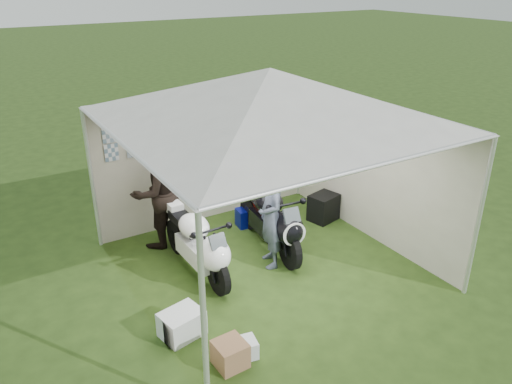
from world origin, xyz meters
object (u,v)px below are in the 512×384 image
person_dark_jacket (157,192)px  person_blue_jacket (271,216)px  crate_2 (244,349)px  paddock_stand (249,217)px  crate_1 (230,354)px  motorcycle_white (199,244)px  equipment_box (323,207)px  crate_0 (182,324)px  motorcycle_black (272,218)px  canopy_tent (269,100)px

person_dark_jacket → person_blue_jacket: (1.22, -1.47, -0.12)m
person_dark_jacket → crate_2: (-0.15, -3.01, -0.82)m
paddock_stand → crate_1: size_ratio=1.25×
motorcycle_white → paddock_stand: bearing=33.5°
paddock_stand → person_dark_jacket: (-1.58, 0.20, 0.77)m
motorcycle_white → person_blue_jacket: (1.06, -0.29, 0.29)m
equipment_box → crate_2: (-2.98, -2.30, -0.13)m
motorcycle_white → crate_0: bearing=-126.3°
paddock_stand → crate_1: bearing=-124.0°
paddock_stand → person_dark_jacket: 1.77m
person_blue_jacket → crate_0: bearing=-48.6°
motorcycle_black → crate_2: size_ratio=6.85×
motorcycle_white → person_dark_jacket: (-0.16, 1.18, 0.41)m
motorcycle_black → equipment_box: (1.36, 0.40, -0.32)m
motorcycle_white → person_blue_jacket: bearing=-16.5°
motorcycle_white → crate_2: 1.91m
motorcycle_white → motorcycle_black: bearing=1.4°
motorcycle_black → person_blue_jacket: 0.50m
equipment_box → crate_0: (-3.45, -1.58, -0.08)m
crate_2 → paddock_stand: bearing=58.5°
crate_1 → crate_0: bearing=109.1°
crate_2 → person_dark_jacket: bearing=87.2°
person_blue_jacket → crate_0: 2.12m
motorcycle_black → crate_2: bearing=-123.9°
person_blue_jacket → equipment_box: (1.61, 0.75, -0.57)m
crate_0 → person_dark_jacket: bearing=75.0°
crate_2 → person_blue_jacket: bearing=48.4°
equipment_box → person_dark_jacket: bearing=165.9°
motorcycle_black → paddock_stand: bearing=90.0°
crate_1 → person_blue_jacket: bearing=45.2°
equipment_box → crate_1: bearing=-143.7°
person_dark_jacket → person_blue_jacket: 1.91m
paddock_stand → crate_1: paddock_stand is taller
motorcycle_black → canopy_tent: bearing=-125.4°
paddock_stand → motorcycle_white: bearing=-145.2°
paddock_stand → equipment_box: bearing=-22.3°
motorcycle_white → crate_0: 1.40m
person_blue_jacket → paddock_stand: bearing=-178.3°
person_blue_jacket → crate_1: size_ratio=4.73×
motorcycle_white → paddock_stand: 1.76m
crate_1 → canopy_tent: bearing=46.4°
person_dark_jacket → person_blue_jacket: size_ratio=1.14×
motorcycle_white → person_blue_jacket: person_blue_jacket is taller
crate_1 → paddock_stand: bearing=56.0°
paddock_stand → crate_0: 3.03m
equipment_box → crate_2: 3.77m
paddock_stand → person_dark_jacket: bearing=172.9°
person_dark_jacket → crate_2: person_dark_jacket is taller
person_dark_jacket → crate_0: person_dark_jacket is taller
equipment_box → person_blue_jacket: bearing=-154.9°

